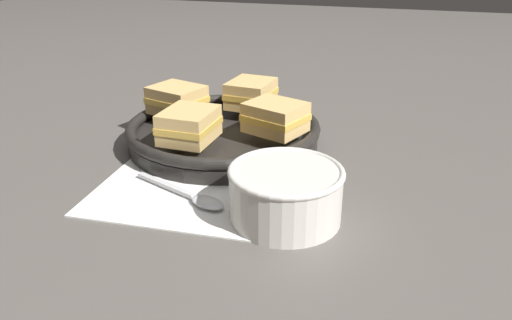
{
  "coord_description": "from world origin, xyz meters",
  "views": [
    {
      "loc": [
        0.19,
        -0.58,
        0.32
      ],
      "look_at": [
        0.0,
        0.02,
        0.04
      ],
      "focal_mm": 35.0,
      "sensor_mm": 36.0,
      "label": 1
    }
  ],
  "objects_px": {
    "soup_bowl": "(286,191)",
    "spoon": "(195,197)",
    "sandwich_near_left": "(274,117)",
    "sandwich_far_right": "(189,125)",
    "skillet": "(224,133)",
    "sandwich_far_left": "(177,100)",
    "sandwich_near_right": "(251,94)"
  },
  "relations": [
    {
      "from": "skillet",
      "to": "sandwich_near_right",
      "type": "relative_size",
      "value": 3.48
    },
    {
      "from": "sandwich_far_left",
      "to": "sandwich_far_right",
      "type": "height_order",
      "value": "same"
    },
    {
      "from": "sandwich_near_left",
      "to": "sandwich_far_right",
      "type": "bearing_deg",
      "value": -146.28
    },
    {
      "from": "spoon",
      "to": "sandwich_near_right",
      "type": "xyz_separation_m",
      "value": [
        -0.02,
        0.29,
        0.06
      ]
    },
    {
      "from": "spoon",
      "to": "sandwich_near_left",
      "type": "height_order",
      "value": "sandwich_near_left"
    },
    {
      "from": "skillet",
      "to": "sandwich_near_right",
      "type": "xyz_separation_m",
      "value": [
        0.02,
        0.09,
        0.04
      ]
    },
    {
      "from": "soup_bowl",
      "to": "sandwich_near_left",
      "type": "height_order",
      "value": "sandwich_near_left"
    },
    {
      "from": "skillet",
      "to": "spoon",
      "type": "bearing_deg",
      "value": -79.55
    },
    {
      "from": "soup_bowl",
      "to": "spoon",
      "type": "bearing_deg",
      "value": 178.79
    },
    {
      "from": "skillet",
      "to": "sandwich_far_right",
      "type": "xyz_separation_m",
      "value": [
        -0.02,
        -0.09,
        0.04
      ]
    },
    {
      "from": "soup_bowl",
      "to": "skillet",
      "type": "relative_size",
      "value": 0.44
    },
    {
      "from": "soup_bowl",
      "to": "sandwich_near_left",
      "type": "distance_m",
      "value": 0.2
    },
    {
      "from": "soup_bowl",
      "to": "sandwich_near_left",
      "type": "bearing_deg",
      "value": 110.31
    },
    {
      "from": "skillet",
      "to": "sandwich_near_left",
      "type": "relative_size",
      "value": 3.02
    },
    {
      "from": "sandwich_near_right",
      "to": "sandwich_far_right",
      "type": "height_order",
      "value": "same"
    },
    {
      "from": "sandwich_near_right",
      "to": "sandwich_far_left",
      "type": "distance_m",
      "value": 0.13
    },
    {
      "from": "skillet",
      "to": "sandwich_far_left",
      "type": "distance_m",
      "value": 0.1
    },
    {
      "from": "soup_bowl",
      "to": "skillet",
      "type": "xyz_separation_m",
      "value": [
        -0.16,
        0.2,
        -0.02
      ]
    },
    {
      "from": "sandwich_near_left",
      "to": "sandwich_near_right",
      "type": "height_order",
      "value": "same"
    },
    {
      "from": "sandwich_near_right",
      "to": "sandwich_far_right",
      "type": "relative_size",
      "value": 1.05
    },
    {
      "from": "spoon",
      "to": "sandwich_far_left",
      "type": "relative_size",
      "value": 1.5
    },
    {
      "from": "soup_bowl",
      "to": "sandwich_near_right",
      "type": "relative_size",
      "value": 1.53
    },
    {
      "from": "skillet",
      "to": "sandwich_near_right",
      "type": "height_order",
      "value": "sandwich_near_right"
    },
    {
      "from": "soup_bowl",
      "to": "sandwich_far_left",
      "type": "relative_size",
      "value": 1.36
    },
    {
      "from": "spoon",
      "to": "sandwich_far_right",
      "type": "height_order",
      "value": "sandwich_far_right"
    },
    {
      "from": "soup_bowl",
      "to": "spoon",
      "type": "relative_size",
      "value": 0.91
    },
    {
      "from": "spoon",
      "to": "sandwich_far_left",
      "type": "distance_m",
      "value": 0.26
    },
    {
      "from": "soup_bowl",
      "to": "skillet",
      "type": "distance_m",
      "value": 0.26
    },
    {
      "from": "sandwich_near_right",
      "to": "sandwich_far_right",
      "type": "bearing_deg",
      "value": -101.28
    },
    {
      "from": "sandwich_near_left",
      "to": "spoon",
      "type": "bearing_deg",
      "value": -106.88
    },
    {
      "from": "skillet",
      "to": "sandwich_near_left",
      "type": "height_order",
      "value": "sandwich_near_left"
    },
    {
      "from": "sandwich_near_left",
      "to": "sandwich_near_right",
      "type": "bearing_deg",
      "value": 123.72
    }
  ]
}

